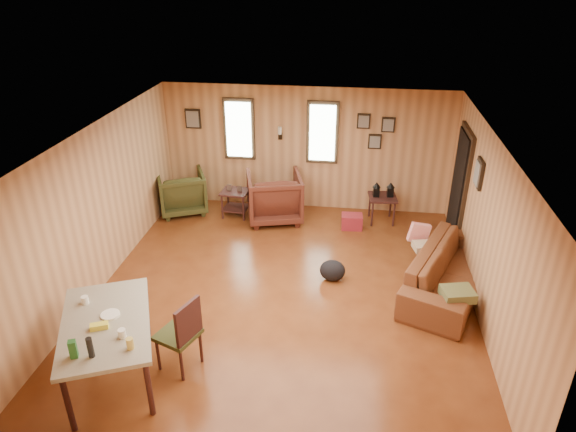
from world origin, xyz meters
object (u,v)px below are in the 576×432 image
dining_table (106,328)px  end_table (235,199)px  recliner_green (182,190)px  recliner_brown (274,195)px  sofa (452,264)px  side_table (383,195)px

dining_table → end_table: bearing=60.8°
recliner_green → recliner_brown: bearing=152.5°
dining_table → sofa: bearing=6.5°
recliner_brown → end_table: recliner_brown is taller
sofa → end_table: sofa is taller
recliner_green → end_table: bearing=152.7°
recliner_brown → recliner_green: 1.84m
recliner_brown → recliner_green: (-1.84, 0.09, -0.06)m
sofa → dining_table: 4.83m
sofa → recliner_brown: recliner_brown is taller
sofa → side_table: bearing=46.5°
recliner_green → side_table: (3.85, 0.09, 0.10)m
recliner_brown → end_table: size_ratio=1.59×
recliner_green → end_table: recliner_green is taller
side_table → recliner_green: bearing=-178.7°
recliner_brown → side_table: recliner_brown is taller
recliner_brown → end_table: (-0.77, 0.04, -0.15)m
sofa → end_table: bearing=84.2°
recliner_green → sofa: bearing=132.1°
end_table → side_table: (2.78, 0.14, 0.19)m
sofa → recliner_brown: 3.57m
recliner_brown → recliner_green: bearing=-17.8°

